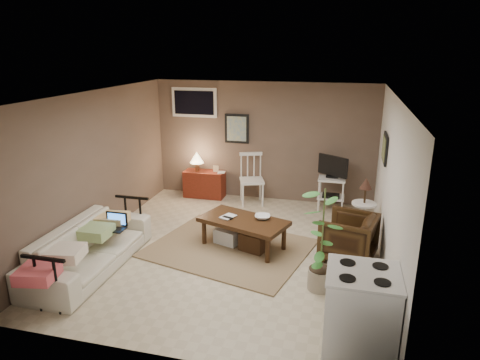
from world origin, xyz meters
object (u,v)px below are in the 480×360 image
(coffee_table, at_px, (243,231))
(red_console, at_px, (204,181))
(armchair, at_px, (349,235))
(stove, at_px, (360,313))
(sofa, at_px, (89,241))
(spindle_chair, at_px, (252,181))
(side_table, at_px, (364,202))
(tv_stand, at_px, (332,182))
(potted_plant, at_px, (322,236))

(coffee_table, relative_size, red_console, 1.54)
(armchair, bearing_deg, stove, 17.59)
(coffee_table, xyz_separation_m, sofa, (-1.95, -1.18, 0.15))
(spindle_chair, height_order, side_table, side_table)
(sofa, xyz_separation_m, spindle_chair, (1.65, 3.18, 0.05))
(side_table, bearing_deg, tv_stand, 114.39)
(spindle_chair, xyz_separation_m, potted_plant, (1.57, -2.93, 0.27))
(side_table, height_order, potted_plant, potted_plant)
(tv_stand, relative_size, side_table, 1.02)
(tv_stand, height_order, side_table, tv_stand)
(tv_stand, xyz_separation_m, potted_plant, (0.00, -2.95, 0.18))
(sofa, xyz_separation_m, armchair, (3.56, 1.21, -0.05))
(tv_stand, relative_size, potted_plant, 0.76)
(tv_stand, distance_m, potted_plant, 2.96)
(tv_stand, bearing_deg, potted_plant, -89.99)
(stove, bearing_deg, spindle_chair, 116.56)
(coffee_table, distance_m, armchair, 1.61)
(sofa, distance_m, spindle_chair, 3.58)
(sofa, bearing_deg, potted_plant, -85.65)
(coffee_table, xyz_separation_m, potted_plant, (1.26, -0.93, 0.47))
(coffee_table, xyz_separation_m, stove, (1.73, -2.08, 0.18))
(spindle_chair, bearing_deg, side_table, -29.87)
(sofa, distance_m, potted_plant, 3.24)
(spindle_chair, distance_m, tv_stand, 1.57)
(coffee_table, xyz_separation_m, tv_stand, (1.26, 2.02, 0.29))
(sofa, height_order, stove, stove)
(red_console, height_order, tv_stand, tv_stand)
(side_table, distance_m, stove, 2.86)
(spindle_chair, height_order, armchair, spindle_chair)
(stove, bearing_deg, armchair, 93.39)
(potted_plant, bearing_deg, armchair, 70.34)
(side_table, bearing_deg, sofa, -152.70)
(tv_stand, xyz_separation_m, armchair, (0.34, -1.99, -0.19))
(red_console, relative_size, tv_stand, 0.90)
(potted_plant, bearing_deg, red_console, 130.63)
(sofa, height_order, potted_plant, potted_plant)
(potted_plant, distance_m, stove, 1.27)
(stove, bearing_deg, sofa, 166.29)
(armchair, bearing_deg, coffee_table, -74.74)
(coffee_table, distance_m, red_console, 2.54)
(sofa, height_order, red_console, red_console)
(sofa, bearing_deg, coffee_table, -58.93)
(red_console, bearing_deg, potted_plant, -49.37)
(armchair, height_order, potted_plant, potted_plant)
(potted_plant, xyz_separation_m, stove, (0.47, -1.14, -0.28))
(sofa, relative_size, tv_stand, 2.04)
(tv_stand, height_order, stove, tv_stand)
(armchair, xyz_separation_m, potted_plant, (-0.34, -0.96, 0.37))
(sofa, height_order, armchair, sofa)
(sofa, xyz_separation_m, side_table, (3.78, 1.95, 0.23))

